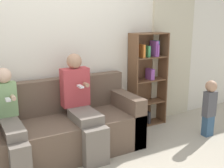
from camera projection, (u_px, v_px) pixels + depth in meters
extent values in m
plane|color=#B2A893|center=(87.00, 168.00, 3.29)|extent=(14.00, 14.00, 0.00)
cube|color=silver|center=(56.00, 51.00, 3.77)|extent=(10.00, 0.06, 2.55)
cube|color=beige|center=(172.00, 58.00, 4.75)|extent=(0.84, 0.04, 2.07)
cube|color=brown|center=(64.00, 140.00, 3.50)|extent=(2.06, 0.65, 0.47)
cube|color=brown|center=(53.00, 113.00, 3.79)|extent=(2.06, 0.16, 0.93)
cube|color=brown|center=(128.00, 118.00, 3.92)|extent=(0.19, 0.65, 0.68)
cube|color=#70665B|center=(96.00, 147.00, 3.30)|extent=(0.31, 0.12, 0.47)
cube|color=#70665B|center=(85.00, 116.00, 3.47)|extent=(0.31, 0.46, 0.11)
cube|color=#B73D42|center=(75.00, 87.00, 3.66)|extent=(0.36, 0.16, 0.50)
sphere|color=tan|center=(74.00, 61.00, 3.58)|extent=(0.19, 0.19, 0.19)
cylinder|color=tan|center=(86.00, 85.00, 3.59)|extent=(0.05, 0.10, 0.05)
cube|color=white|center=(80.00, 86.00, 3.50)|extent=(0.05, 0.12, 0.02)
cube|color=#70665B|center=(21.00, 166.00, 2.89)|extent=(0.21, 0.12, 0.47)
cube|color=#70665B|center=(13.00, 130.00, 3.08)|extent=(0.21, 0.51, 0.11)
cube|color=#84AD70|center=(6.00, 100.00, 3.28)|extent=(0.25, 0.11, 0.41)
sphere|color=beige|center=(3.00, 75.00, 3.21)|extent=(0.18, 0.18, 0.18)
cylinder|color=beige|center=(13.00, 98.00, 3.22)|extent=(0.05, 0.10, 0.05)
cube|color=white|center=(8.00, 100.00, 3.14)|extent=(0.05, 0.12, 0.02)
cube|color=#335170|center=(208.00, 126.00, 4.14)|extent=(0.15, 0.11, 0.31)
cube|color=#4C4C51|center=(210.00, 104.00, 4.06)|extent=(0.18, 0.11, 0.37)
sphere|color=tan|center=(211.00, 86.00, 3.99)|extent=(0.17, 0.17, 0.17)
cube|color=brown|center=(133.00, 82.00, 4.30)|extent=(0.02, 0.27, 1.48)
cube|color=brown|center=(162.00, 78.00, 4.58)|extent=(0.02, 0.27, 1.48)
cube|color=brown|center=(143.00, 79.00, 4.54)|extent=(0.59, 0.02, 1.48)
cube|color=brown|center=(146.00, 123.00, 4.62)|extent=(0.56, 0.23, 0.02)
cube|color=brown|center=(147.00, 102.00, 4.53)|extent=(0.56, 0.23, 0.02)
cube|color=brown|center=(148.00, 80.00, 4.44)|extent=(0.56, 0.23, 0.02)
cube|color=brown|center=(148.00, 57.00, 4.35)|extent=(0.56, 0.23, 0.02)
cube|color=brown|center=(149.00, 33.00, 4.26)|extent=(0.56, 0.23, 0.02)
cube|color=#934CA3|center=(155.00, 50.00, 4.38)|extent=(0.03, 0.19, 0.19)
cube|color=#333338|center=(147.00, 117.00, 4.60)|extent=(0.03, 0.14, 0.20)
cube|color=#429956|center=(147.00, 51.00, 4.31)|extent=(0.04, 0.14, 0.17)
cube|color=orange|center=(141.00, 51.00, 4.25)|extent=(0.04, 0.18, 0.20)
cube|color=teal|center=(155.00, 48.00, 4.37)|extent=(0.07, 0.13, 0.24)
cube|color=#934CA3|center=(150.00, 74.00, 4.43)|extent=(0.07, 0.16, 0.17)
cube|color=#934CA3|center=(154.00, 49.00, 4.37)|extent=(0.05, 0.17, 0.24)
cube|color=beige|center=(140.00, 119.00, 4.53)|extent=(0.06, 0.17, 0.19)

